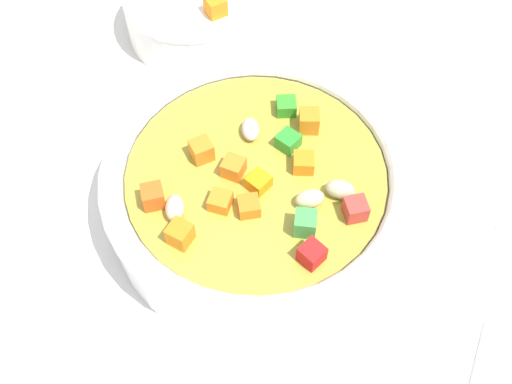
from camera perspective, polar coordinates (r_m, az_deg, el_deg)
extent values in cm
cube|color=silver|center=(45.95, 0.00, -2.47)|extent=(140.00, 140.00, 2.00)
cylinder|color=white|center=(43.20, 0.00, -0.32)|extent=(20.05, 20.05, 4.43)
torus|color=white|center=(40.95, 0.00, 1.71)|extent=(20.45, 20.45, 1.60)
cylinder|color=#A99D37|center=(41.18, 0.00, 1.49)|extent=(17.09, 17.09, 0.40)
cube|color=orange|center=(40.97, 4.32, 2.65)|extent=(1.87, 1.87, 1.10)
cube|color=red|center=(37.46, 5.06, -5.60)|extent=(1.38, 1.38, 1.28)
cube|color=orange|center=(39.73, -9.30, -0.40)|extent=(1.83, 1.83, 1.45)
cube|color=green|center=(42.00, 2.85, 4.67)|extent=(1.40, 1.40, 1.06)
cube|color=orange|center=(43.03, 4.34, 6.75)|extent=(1.87, 1.87, 1.50)
cube|color=orange|center=(40.59, -2.05, 2.24)|extent=(1.69, 1.69, 1.22)
cube|color=orange|center=(38.18, -7.10, -3.60)|extent=(1.60, 1.60, 1.48)
cube|color=orange|center=(41.41, -4.94, 3.78)|extent=(1.71, 1.71, 1.40)
ellipsoid|color=beige|center=(39.43, 4.89, -0.60)|extent=(2.03, 2.21, 1.16)
cube|color=orange|center=(40.09, 0.22, 0.93)|extent=(1.34, 1.34, 0.97)
cube|color=orange|center=(39.42, -3.41, -0.70)|extent=(1.77, 1.77, 0.98)
cube|color=#C73B32|center=(39.27, 8.98, -1.53)|extent=(1.84, 1.84, 1.33)
cube|color=orange|center=(39.11, -0.65, -1.29)|extent=(1.86, 1.86, 0.98)
ellipsoid|color=beige|center=(39.95, 7.61, 0.24)|extent=(2.20, 1.92, 1.27)
cube|color=green|center=(38.28, 4.47, -2.84)|extent=(1.85, 1.85, 1.52)
ellipsoid|color=beige|center=(42.58, -0.51, 5.69)|extent=(2.18, 2.13, 0.99)
cube|color=green|center=(43.92, 2.75, 7.75)|extent=(1.87, 1.87, 0.99)
ellipsoid|color=beige|center=(39.20, -7.33, -1.43)|extent=(2.15, 2.16, 1.25)
cylinder|color=white|center=(55.75, -5.70, 15.62)|extent=(11.21, 11.21, 3.76)
cube|color=orange|center=(52.41, -3.67, 16.40)|extent=(1.84, 1.84, 1.48)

